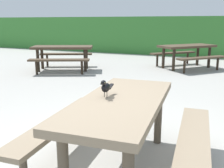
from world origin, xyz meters
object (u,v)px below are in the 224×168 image
at_px(picnic_table_foreground, 121,117).
at_px(picnic_table_mid_right, 63,52).
at_px(picnic_table_mid_left, 187,51).
at_px(bird_grackle, 106,87).

height_order(picnic_table_foreground, picnic_table_mid_right, same).
bearing_deg(picnic_table_mid_left, picnic_table_mid_right, -150.91).
relative_size(picnic_table_foreground, bird_grackle, 6.50).
xyz_separation_m(picnic_table_foreground, bird_grackle, (-0.17, -0.00, 0.29)).
xyz_separation_m(bird_grackle, picnic_table_mid_left, (-0.13, 6.42, -0.29)).
bearing_deg(picnic_table_foreground, bird_grackle, -178.32).
height_order(picnic_table_foreground, bird_grackle, bird_grackle).
xyz_separation_m(picnic_table_foreground, picnic_table_mid_left, (-0.29, 6.41, 0.00)).
bearing_deg(picnic_table_mid_right, picnic_table_foreground, -50.41).
distance_m(bird_grackle, picnic_table_mid_left, 6.42).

